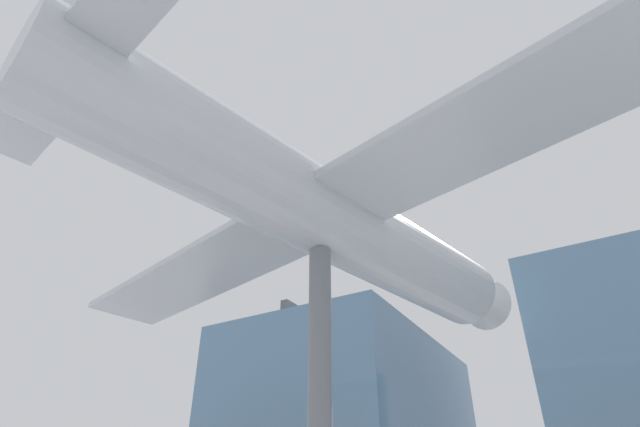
% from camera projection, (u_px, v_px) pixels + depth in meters
% --- Properties ---
extents(support_pylon_central, '(0.48, 0.48, 6.84)m').
position_uv_depth(support_pylon_central, '(320.00, 411.00, 9.47)').
color(support_pylon_central, slate).
rests_on(support_pylon_central, ground_plane).
extents(suspended_airplane, '(19.37, 15.28, 3.32)m').
position_uv_depth(suspended_airplane, '(329.00, 218.00, 11.99)').
color(suspended_airplane, '#B2B7BC').
rests_on(suspended_airplane, support_pylon_central).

